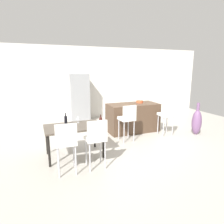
{
  "coord_description": "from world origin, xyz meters",
  "views": [
    {
      "loc": [
        -2.53,
        -4.93,
        2.04
      ],
      "look_at": [
        -0.54,
        0.05,
        0.85
      ],
      "focal_mm": 31.53,
      "sensor_mm": 36.0,
      "label": 1
    }
  ],
  "objects": [
    {
      "name": "wine_glass_left",
      "position": [
        -1.58,
        -0.31,
        0.86
      ],
      "size": [
        0.07,
        0.07,
        0.17
      ],
      "color": "silver",
      "rests_on": "dining_table"
    },
    {
      "name": "bar_chair_middle",
      "position": [
        1.19,
        -0.13,
        0.7
      ],
      "size": [
        0.43,
        0.43,
        1.05
      ],
      "color": "silver",
      "rests_on": "ground_plane"
    },
    {
      "name": "fruit_bowl",
      "position": [
        0.73,
        0.75,
        0.96
      ],
      "size": [
        0.23,
        0.23,
        0.07
      ],
      "primitive_type": "cylinder",
      "color": "#C6512D",
      "rests_on": "kitchen_island"
    },
    {
      "name": "wine_bottle_near",
      "position": [
        -1.17,
        -0.83,
        0.85
      ],
      "size": [
        0.07,
        0.07,
        0.28
      ],
      "color": "#471E19",
      "rests_on": "dining_table"
    },
    {
      "name": "dining_chair_near",
      "position": [
        -2.03,
        -1.32,
        0.7
      ],
      "size": [
        0.42,
        0.42,
        1.05
      ],
      "color": "silver",
      "rests_on": "ground_plane"
    },
    {
      "name": "kitchen_island",
      "position": [
        0.43,
        0.65,
        0.46
      ],
      "size": [
        1.64,
        0.79,
        0.92
      ],
      "primitive_type": "cube",
      "color": "#4C3828",
      "rests_on": "ground_plane"
    },
    {
      "name": "back_wall",
      "position": [
        0.0,
        3.03,
        1.45
      ],
      "size": [
        10.0,
        0.12,
        2.9
      ],
      "primitive_type": "cube",
      "color": "silver",
      "rests_on": "ground_plane"
    },
    {
      "name": "dining_chair_far",
      "position": [
        -1.44,
        -1.32,
        0.7
      ],
      "size": [
        0.4,
        0.4,
        1.05
      ],
      "color": "silver",
      "rests_on": "ground_plane"
    },
    {
      "name": "ground_plane",
      "position": [
        0.0,
        0.0,
        0.0
      ],
      "size": [
        10.0,
        10.0,
        0.0
      ],
      "primitive_type": "plane",
      "color": "#ADA89E"
    },
    {
      "name": "bar_chair_left",
      "position": [
        -0.14,
        -0.13,
        0.7
      ],
      "size": [
        0.42,
        0.42,
        1.05
      ],
      "color": "silver",
      "rests_on": "ground_plane"
    },
    {
      "name": "dining_table",
      "position": [
        -1.73,
        -0.55,
        0.67
      ],
      "size": [
        1.32,
        0.81,
        0.74
      ],
      "color": "#4C4238",
      "rests_on": "ground_plane"
    },
    {
      "name": "refrigerator",
      "position": [
        -0.92,
        2.59,
        0.92
      ],
      "size": [
        0.72,
        0.68,
        1.84
      ],
      "primitive_type": "cube",
      "color": "#939699",
      "rests_on": "ground_plane"
    },
    {
      "name": "wine_bottle_middle",
      "position": [
        -1.88,
        -0.36,
        0.85
      ],
      "size": [
        0.07,
        0.07,
        0.28
      ],
      "color": "black",
      "rests_on": "dining_table"
    },
    {
      "name": "floor_vase",
      "position": [
        2.14,
        -0.4,
        0.4
      ],
      "size": [
        0.3,
        0.3,
        1.01
      ],
      "color": "#704C75",
      "rests_on": "ground_plane"
    },
    {
      "name": "potted_plant",
      "position": [
        2.32,
        2.58,
        0.34
      ],
      "size": [
        0.38,
        0.38,
        0.58
      ],
      "color": "#996B4C",
      "rests_on": "ground_plane"
    }
  ]
}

